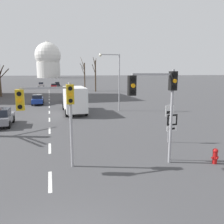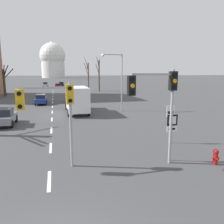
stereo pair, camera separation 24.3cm
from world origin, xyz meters
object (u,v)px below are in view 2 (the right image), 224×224
at_px(sedan_mid_centre, 4,117).
at_px(route_sign_post, 172,129).
at_px(sedan_far_left, 41,99).
at_px(fire_hydrant, 216,156).
at_px(street_lamp_right, 117,75).
at_px(sedan_near_left, 73,96).
at_px(speed_limit_sign, 170,117).
at_px(sedan_far_right, 45,84).
at_px(traffic_signal_near_right, 159,93).
at_px(delivery_truck, 76,99).
at_px(sedan_near_right, 58,86).
at_px(traffic_signal_centre_tall, 53,104).
at_px(sedan_distant_centre, 61,84).

bearing_deg(sedan_mid_centre, route_sign_post, -46.72).
bearing_deg(sedan_far_left, fire_hydrant, -68.74).
relative_size(street_lamp_right, sedan_near_left, 1.59).
bearing_deg(sedan_mid_centre, sedan_far_left, 79.66).
bearing_deg(route_sign_post, fire_hydrant, -27.67).
relative_size(route_sign_post, fire_hydrant, 3.12).
bearing_deg(sedan_far_left, speed_limit_sign, -66.59).
bearing_deg(sedan_far_right, traffic_signal_near_right, -83.34).
height_order(fire_hydrant, sedan_near_left, sedan_near_left).
bearing_deg(delivery_truck, sedan_near_left, 87.91).
xyz_separation_m(sedan_mid_centre, delivery_truck, (7.08, 4.86, 0.89)).
bearing_deg(sedan_mid_centre, sedan_far_right, 88.35).
bearing_deg(sedan_far_right, sedan_near_right, -59.33).
relative_size(traffic_signal_centre_tall, speed_limit_sign, 1.62).
distance_m(traffic_signal_centre_tall, delivery_truck, 15.75).
relative_size(sedan_near_left, sedan_near_right, 1.11).
bearing_deg(sedan_far_right, speed_limit_sign, -80.88).
relative_size(sedan_far_right, sedan_distant_centre, 0.90).
bearing_deg(route_sign_post, sedan_far_right, 97.52).
height_order(route_sign_post, sedan_distant_centre, route_sign_post).
bearing_deg(delivery_truck, sedan_distant_centre, 90.06).
height_order(street_lamp_right, sedan_far_left, street_lamp_right).
xyz_separation_m(speed_limit_sign, sedan_distant_centre, (-5.05, 68.69, -1.00)).
xyz_separation_m(route_sign_post, sedan_mid_centre, (-10.58, 11.24, -0.98)).
distance_m(sedan_near_right, sedan_far_right, 7.77).
distance_m(traffic_signal_near_right, speed_limit_sign, 4.41).
distance_m(sedan_near_left, sedan_far_right, 41.52).
height_order(sedan_mid_centre, sedan_distant_centre, sedan_mid_centre).
relative_size(sedan_near_right, delivery_truck, 0.55).
distance_m(traffic_signal_centre_tall, sedan_near_right, 60.61).
bearing_deg(sedan_distant_centre, traffic_signal_centre_tall, -92.07).
distance_m(fire_hydrant, delivery_truck, 18.07).
distance_m(speed_limit_sign, sedan_near_left, 24.42).
relative_size(speed_limit_sign, sedan_mid_centre, 0.69).
distance_m(speed_limit_sign, street_lamp_right, 13.53).
relative_size(traffic_signal_near_right, route_sign_post, 1.88).
xyz_separation_m(traffic_signal_near_right, traffic_signal_centre_tall, (-5.12, 0.92, -0.49)).
bearing_deg(traffic_signal_centre_tall, sedan_near_right, 88.94).
relative_size(traffic_signal_centre_tall, sedan_far_right, 1.04).
bearing_deg(sedan_far_right, sedan_distant_centre, 33.82).
height_order(route_sign_post, sedan_mid_centre, route_sign_post).
bearing_deg(sedan_mid_centre, fire_hydrant, -44.29).
distance_m(traffic_signal_centre_tall, sedan_near_left, 26.40).
xyz_separation_m(street_lamp_right, delivery_truck, (-5.11, 0.03, -2.76)).
relative_size(fire_hydrant, sedan_far_left, 0.20).
distance_m(traffic_signal_centre_tall, sedan_far_right, 67.33).
height_order(sedan_near_right, sedan_far_left, sedan_far_left).
xyz_separation_m(sedan_far_right, sedan_distant_centre, (5.40, 3.62, -0.06)).
bearing_deg(traffic_signal_near_right, traffic_signal_centre_tall, 169.85).
distance_m(speed_limit_sign, sedan_far_left, 24.13).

